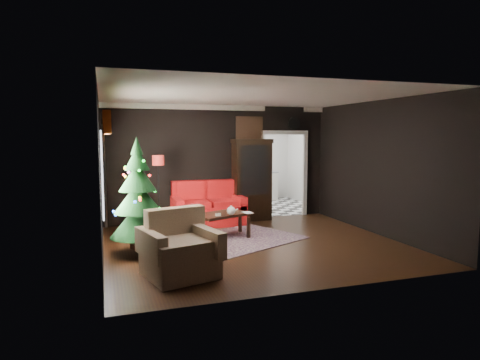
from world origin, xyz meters
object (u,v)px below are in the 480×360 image
object	(u,v)px
loveseat	(208,203)
coffee_table	(222,225)
armchair	(179,245)
kitchen_table	(256,196)
wall_clock	(294,123)
floor_lamp	(159,192)
teapot	(231,211)
curio_cabinet	(252,182)
christmas_tree	(138,195)

from	to	relation	value
loveseat	coffee_table	xyz separation A→B (m)	(-0.03, -1.26, -0.25)
loveseat	armchair	world-z (taller)	loveseat
coffee_table	kitchen_table	distance (m)	3.45
wall_clock	floor_lamp	bearing A→B (deg)	-170.55
floor_lamp	wall_clock	distance (m)	3.88
floor_lamp	loveseat	bearing A→B (deg)	9.03
armchair	teapot	bearing A→B (deg)	39.15
kitchen_table	curio_cabinet	bearing A→B (deg)	-114.44
christmas_tree	wall_clock	bearing A→B (deg)	30.31
curio_cabinet	kitchen_table	size ratio (longest dim) A/B	2.53
floor_lamp	teapot	distance (m)	1.85
kitchen_table	christmas_tree	bearing A→B (deg)	-134.21
curio_cabinet	wall_clock	world-z (taller)	wall_clock
armchair	kitchen_table	world-z (taller)	armchair
curio_cabinet	wall_clock	size ratio (longest dim) A/B	5.94
wall_clock	kitchen_table	xyz separation A→B (m)	(-0.55, 1.25, -2.00)
floor_lamp	christmas_tree	distance (m)	1.91
floor_lamp	coffee_table	bearing A→B (deg)	-43.79
floor_lamp	armchair	xyz separation A→B (m)	(-0.11, -3.21, -0.37)
christmas_tree	coffee_table	bearing A→B (deg)	23.10
teapot	wall_clock	distance (m)	3.46
coffee_table	armchair	bearing A→B (deg)	-120.19
floor_lamp	kitchen_table	bearing A→B (deg)	31.78
loveseat	teapot	size ratio (longest dim) A/B	8.54
curio_cabinet	floor_lamp	bearing A→B (deg)	-170.07
teapot	wall_clock	bearing A→B (deg)	40.36
armchair	coffee_table	size ratio (longest dim) A/B	0.95
christmas_tree	floor_lamp	bearing A→B (deg)	72.12
floor_lamp	coffee_table	distance (m)	1.66
loveseat	floor_lamp	xyz separation A→B (m)	(-1.16, -0.18, 0.33)
kitchen_table	armchair	bearing A→B (deg)	-121.36
coffee_table	teapot	size ratio (longest dim) A/B	5.34
coffee_table	curio_cabinet	bearing A→B (deg)	51.40
armchair	wall_clock	world-z (taller)	wall_clock
christmas_tree	teapot	bearing A→B (deg)	14.48
loveseat	curio_cabinet	xyz separation A→B (m)	(1.15, 0.22, 0.45)
kitchen_table	loveseat	bearing A→B (deg)	-137.49
loveseat	christmas_tree	size ratio (longest dim) A/B	0.90
christmas_tree	teapot	xyz separation A→B (m)	(1.84, 0.47, -0.47)
armchair	kitchen_table	xyz separation A→B (m)	(3.08, 5.05, -0.09)
curio_cabinet	teapot	bearing A→B (deg)	-121.32
armchair	coffee_table	xyz separation A→B (m)	(1.24, 2.13, -0.21)
curio_cabinet	armchair	xyz separation A→B (m)	(-2.43, -3.62, -0.49)
curio_cabinet	coffee_table	xyz separation A→B (m)	(-1.18, -1.48, -0.70)
loveseat	wall_clock	distance (m)	3.04
loveseat	christmas_tree	xyz separation A→B (m)	(-1.74, -1.99, 0.55)
coffee_table	teapot	xyz separation A→B (m)	(0.13, -0.26, 0.33)
coffee_table	wall_clock	world-z (taller)	wall_clock
loveseat	wall_clock	world-z (taller)	wall_clock
teapot	wall_clock	xyz separation A→B (m)	(2.26, 1.92, 1.80)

